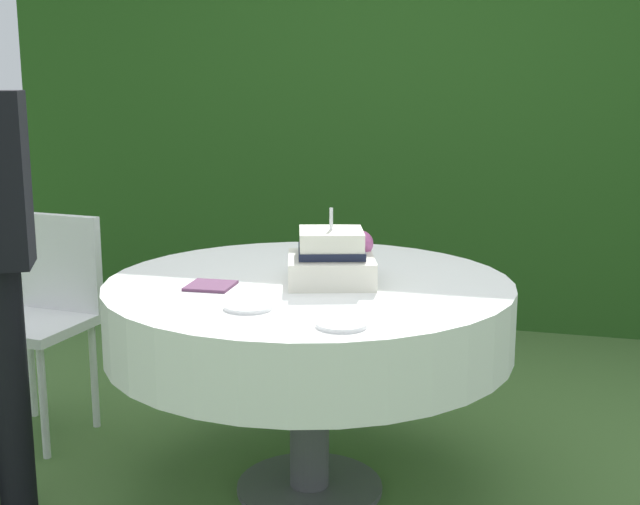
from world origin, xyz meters
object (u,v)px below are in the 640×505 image
at_px(serving_plate_near, 342,324).
at_px(garden_chair, 45,303).
at_px(serving_plate_far, 249,306).
at_px(cake_table, 309,316).
at_px(napkin_stack, 211,286).
at_px(serving_plate_left, 345,253).
at_px(wedding_cake, 333,258).

distance_m(serving_plate_near, garden_chair, 1.61).
bearing_deg(serving_plate_near, serving_plate_far, 160.98).
height_order(cake_table, napkin_stack, napkin_stack).
bearing_deg(serving_plate_far, serving_plate_near, -19.02).
relative_size(cake_table, serving_plate_left, 10.29).
xyz_separation_m(cake_table, serving_plate_left, (0.02, 0.44, 0.13)).
distance_m(serving_plate_far, garden_chair, 1.29).
relative_size(serving_plate_far, garden_chair, 0.17).
bearing_deg(serving_plate_far, cake_table, 78.44).
height_order(cake_table, serving_plate_left, serving_plate_left).
bearing_deg(serving_plate_far, napkin_stack, 134.53).
relative_size(wedding_cake, serving_plate_far, 2.39).
distance_m(cake_table, wedding_cake, 0.22).
xyz_separation_m(wedding_cake, napkin_stack, (-0.37, -0.17, -0.08)).
xyz_separation_m(cake_table, napkin_stack, (-0.29, -0.17, 0.13)).
bearing_deg(cake_table, serving_plate_far, -101.56).
height_order(wedding_cake, serving_plate_near, wedding_cake).
bearing_deg(cake_table, garden_chair, 168.80).
distance_m(serving_plate_near, serving_plate_far, 0.33).
distance_m(serving_plate_far, serving_plate_left, 0.83).
relative_size(serving_plate_near, serving_plate_far, 0.97).
xyz_separation_m(serving_plate_left, garden_chair, (-1.20, -0.21, -0.23)).
height_order(wedding_cake, serving_plate_far, wedding_cake).
relative_size(cake_table, serving_plate_near, 9.58).
distance_m(wedding_cake, napkin_stack, 0.42).
xyz_separation_m(serving_plate_near, napkin_stack, (-0.52, 0.32, -0.00)).
bearing_deg(garden_chair, cake_table, -11.20).
height_order(serving_plate_far, serving_plate_left, same).
bearing_deg(serving_plate_near, napkin_stack, 148.44).
height_order(cake_table, garden_chair, garden_chair).
bearing_deg(serving_plate_far, serving_plate_left, 83.12).
bearing_deg(cake_table, napkin_stack, -149.07).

